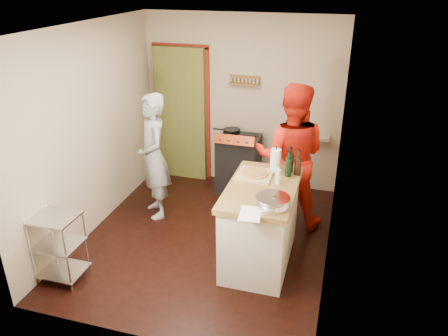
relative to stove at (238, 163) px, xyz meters
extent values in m
plane|color=black|center=(-0.05, -1.42, -0.45)|extent=(3.50, 3.50, 0.00)
cube|color=tan|center=(-0.05, 0.33, 0.85)|extent=(3.00, 0.04, 2.60)
cube|color=#565B23|center=(-1.00, 0.38, 0.60)|extent=(0.80, 0.40, 2.10)
cube|color=maroon|center=(-1.42, 0.31, 0.60)|extent=(0.06, 0.06, 2.10)
cube|color=maroon|center=(-0.58, 0.31, 0.60)|extent=(0.06, 0.06, 2.10)
cube|color=maroon|center=(-1.00, 0.31, 1.65)|extent=(0.90, 0.06, 0.06)
cube|color=brown|center=(0.00, 0.28, 1.15)|extent=(0.46, 0.09, 0.03)
cube|color=brown|center=(0.00, 0.32, 1.21)|extent=(0.46, 0.02, 0.12)
cube|color=olive|center=(0.00, 0.28, 1.21)|extent=(0.42, 0.04, 0.07)
cube|color=tan|center=(0.90, 0.23, 0.45)|extent=(0.80, 0.18, 0.04)
cube|color=black|center=(0.70, 0.23, 0.57)|extent=(0.10, 0.14, 0.22)
cube|color=tan|center=(-1.55, -1.42, 0.85)|extent=(0.04, 3.50, 2.60)
cube|color=tan|center=(1.45, -1.42, 0.85)|extent=(0.04, 3.50, 2.60)
cube|color=white|center=(-0.05, -1.42, 2.16)|extent=(3.00, 3.50, 0.02)
cube|color=black|center=(0.00, 0.01, -0.05)|extent=(0.60, 0.55, 0.80)
cube|color=black|center=(0.00, 0.01, 0.38)|extent=(0.60, 0.55, 0.06)
cube|color=maroon|center=(0.00, -0.27, 0.47)|extent=(0.60, 0.15, 0.17)
cylinder|color=black|center=(-0.15, 0.14, 0.46)|extent=(0.26, 0.26, 0.05)
cylinder|color=silver|center=(-1.55, -2.80, -0.05)|extent=(0.02, 0.02, 0.80)
cylinder|color=silver|center=(-1.11, -2.80, -0.05)|extent=(0.02, 0.02, 0.80)
cylinder|color=silver|center=(-1.55, -2.44, -0.05)|extent=(0.02, 0.02, 0.80)
cylinder|color=silver|center=(-1.11, -2.44, -0.05)|extent=(0.02, 0.02, 0.80)
cube|color=silver|center=(-1.33, -2.62, -0.35)|extent=(0.48, 0.40, 0.02)
cube|color=silver|center=(-1.33, -2.62, 0.00)|extent=(0.48, 0.40, 0.02)
cube|color=silver|center=(-1.33, -2.62, 0.33)|extent=(0.48, 0.40, 0.02)
cube|color=beige|center=(0.69, -1.68, 0.00)|extent=(0.69, 1.21, 0.90)
cube|color=olive|center=(0.69, -1.68, 0.48)|extent=(0.75, 1.28, 0.06)
cube|color=tan|center=(0.55, -1.43, 0.53)|extent=(0.40, 0.40, 0.02)
cylinder|color=#BA843A|center=(0.55, -1.43, 0.55)|extent=(0.32, 0.32, 0.03)
ellipsoid|color=silver|center=(0.88, -2.09, 0.57)|extent=(0.35, 0.35, 0.11)
cylinder|color=white|center=(0.76, -1.25, 0.65)|extent=(0.12, 0.12, 0.28)
cylinder|color=silver|center=(0.84, -1.55, 0.60)|extent=(0.06, 0.06, 0.17)
cube|color=white|center=(0.70, -2.29, 0.51)|extent=(0.24, 0.32, 0.00)
cylinder|color=black|center=(0.92, -1.20, 0.67)|extent=(0.08, 0.08, 0.31)
cylinder|color=black|center=(1.02, -1.26, 0.67)|extent=(0.08, 0.08, 0.31)
cylinder|color=black|center=(0.92, -1.33, 0.67)|extent=(0.08, 0.08, 0.31)
imported|color=#B5B4B9|center=(-0.91, -1.02, 0.41)|extent=(0.71, 0.75, 1.72)
imported|color=red|center=(0.87, -0.74, 0.51)|extent=(0.98, 0.79, 1.91)
camera|label=1|loc=(1.47, -5.90, 2.69)|focal=35.00mm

